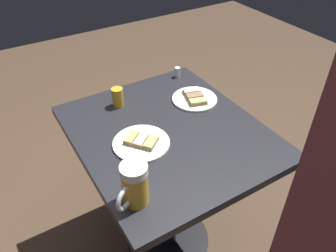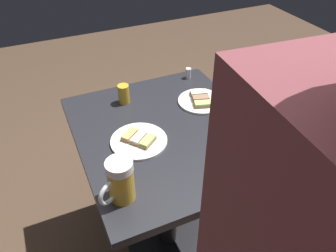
{
  "view_description": "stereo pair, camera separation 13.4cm",
  "coord_description": "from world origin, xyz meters",
  "px_view_note": "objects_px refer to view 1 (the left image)",
  "views": [
    {
      "loc": [
        0.55,
        0.9,
        1.61
      ],
      "look_at": [
        0.0,
        0.0,
        0.79
      ],
      "focal_mm": 35.61,
      "sensor_mm": 36.0,
      "label": 1
    },
    {
      "loc": [
        0.43,
        0.97,
        1.61
      ],
      "look_at": [
        0.0,
        0.0,
        0.79
      ],
      "focal_mm": 35.61,
      "sensor_mm": 36.0,
      "label": 2
    }
  ],
  "objects_px": {
    "beer_mug": "(134,185)",
    "beer_glass_small": "(118,97)",
    "plate_far": "(195,98)",
    "salt_shaker": "(177,72)",
    "plate_near": "(141,142)"
  },
  "relations": [
    {
      "from": "beer_mug",
      "to": "plate_near",
      "type": "bearing_deg",
      "value": -121.56
    },
    {
      "from": "beer_glass_small",
      "to": "salt_shaker",
      "type": "distance_m",
      "value": 0.37
    },
    {
      "from": "beer_glass_small",
      "to": "plate_near",
      "type": "bearing_deg",
      "value": 82.77
    },
    {
      "from": "beer_mug",
      "to": "salt_shaker",
      "type": "distance_m",
      "value": 0.82
    },
    {
      "from": "beer_mug",
      "to": "plate_far",
      "type": "bearing_deg",
      "value": -142.43
    },
    {
      "from": "plate_far",
      "to": "salt_shaker",
      "type": "relative_size",
      "value": 3.95
    },
    {
      "from": "plate_far",
      "to": "beer_glass_small",
      "type": "height_order",
      "value": "beer_glass_small"
    },
    {
      "from": "beer_mug",
      "to": "beer_glass_small",
      "type": "height_order",
      "value": "beer_mug"
    },
    {
      "from": "plate_far",
      "to": "salt_shaker",
      "type": "distance_m",
      "value": 0.23
    },
    {
      "from": "plate_far",
      "to": "beer_mug",
      "type": "xyz_separation_m",
      "value": [
        0.5,
        0.38,
        0.07
      ]
    },
    {
      "from": "beer_glass_small",
      "to": "salt_shaker",
      "type": "bearing_deg",
      "value": -167.73
    },
    {
      "from": "beer_mug",
      "to": "beer_glass_small",
      "type": "relative_size",
      "value": 1.77
    },
    {
      "from": "plate_near",
      "to": "salt_shaker",
      "type": "distance_m",
      "value": 0.54
    },
    {
      "from": "plate_near",
      "to": "plate_far",
      "type": "bearing_deg",
      "value": -157.5
    },
    {
      "from": "beer_mug",
      "to": "beer_glass_small",
      "type": "bearing_deg",
      "value": -109.13
    }
  ]
}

